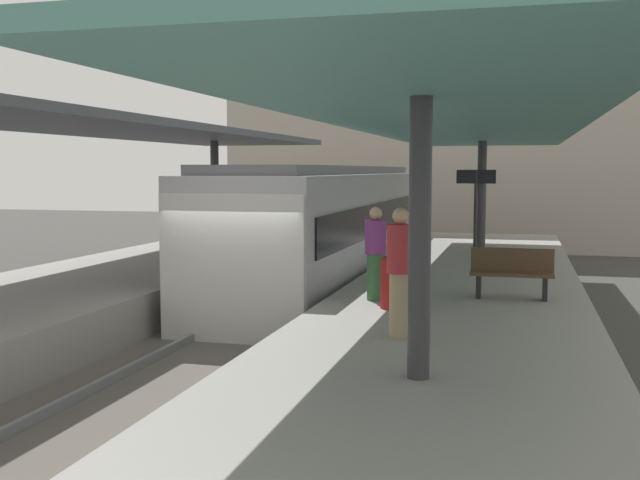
{
  "coord_description": "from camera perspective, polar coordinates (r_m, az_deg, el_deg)",
  "views": [
    {
      "loc": [
        4.82,
        -12.8,
        3.21
      ],
      "look_at": [
        0.25,
        4.39,
        1.56
      ],
      "focal_mm": 42.51,
      "sensor_mm": 36.0,
      "label": 1
    }
  ],
  "objects": [
    {
      "name": "ground_plane",
      "position": [
        14.05,
        -5.63,
        -7.92
      ],
      "size": [
        80.0,
        80.0,
        0.0
      ],
      "primitive_type": "plane",
      "color": "#383835"
    },
    {
      "name": "platform_left",
      "position": [
        15.67,
        -18.83,
        -4.94
      ],
      "size": [
        4.4,
        28.0,
        1.0
      ],
      "primitive_type": "cube",
      "color": "gray",
      "rests_on": "ground_plane"
    },
    {
      "name": "platform_right",
      "position": [
        13.12,
        10.19,
        -6.69
      ],
      "size": [
        4.4,
        28.0,
        1.0
      ],
      "primitive_type": "cube",
      "color": "gray",
      "rests_on": "ground_plane"
    },
    {
      "name": "track_ballast",
      "position": [
        14.03,
        -5.64,
        -7.52
      ],
      "size": [
        3.2,
        28.0,
        0.2
      ],
      "primitive_type": "cube",
      "color": "#59544C",
      "rests_on": "ground_plane"
    },
    {
      "name": "rail_near_side",
      "position": [
        14.25,
        -8.37,
        -6.65
      ],
      "size": [
        0.08,
        28.0,
        0.14
      ],
      "primitive_type": "cube",
      "color": "slate",
      "rests_on": "track_ballast"
    },
    {
      "name": "rail_far_side",
      "position": [
        13.76,
        -2.81,
        -7.03
      ],
      "size": [
        0.08,
        28.0,
        0.14
      ],
      "primitive_type": "cube",
      "color": "slate",
      "rests_on": "track_ballast"
    },
    {
      "name": "commuter_train",
      "position": [
        19.47,
        0.52,
        0.95
      ],
      "size": [
        2.78,
        13.45,
        3.1
      ],
      "color": "#ADADB2",
      "rests_on": "track_ballast"
    },
    {
      "name": "canopy_left",
      "position": [
        16.63,
        -16.5,
        8.09
      ],
      "size": [
        4.18,
        21.0,
        3.2
      ],
      "color": "#333335",
      "rests_on": "platform_left"
    },
    {
      "name": "canopy_right",
      "position": [
        14.26,
        10.9,
        8.43
      ],
      "size": [
        4.18,
        21.0,
        3.13
      ],
      "color": "#333335",
      "rests_on": "platform_right"
    },
    {
      "name": "platform_bench",
      "position": [
        13.43,
        14.24,
        -2.32
      ],
      "size": [
        1.4,
        0.41,
        0.86
      ],
      "color": "black",
      "rests_on": "platform_right"
    },
    {
      "name": "platform_sign",
      "position": [
        18.01,
        11.65,
        3.34
      ],
      "size": [
        0.9,
        0.08,
        2.21
      ],
      "color": "#262628",
      "rests_on": "platform_right"
    },
    {
      "name": "litter_bin",
      "position": [
        12.16,
        5.6,
        -3.27
      ],
      "size": [
        0.44,
        0.44,
        0.8
      ],
      "primitive_type": "cylinder",
      "color": "maroon",
      "rests_on": "platform_right"
    },
    {
      "name": "passenger_mid_platform",
      "position": [
        12.84,
        4.19,
        -0.92
      ],
      "size": [
        0.36,
        0.36,
        1.59
      ],
      "color": "#386B3D",
      "rests_on": "platform_right"
    },
    {
      "name": "passenger_far_end",
      "position": [
        10.0,
        6.05,
        -2.28
      ],
      "size": [
        0.36,
        0.36,
        1.72
      ],
      "color": "#998460",
      "rests_on": "platform_right"
    },
    {
      "name": "station_building_backdrop",
      "position": [
        33.01,
        9.86,
        9.22
      ],
      "size": [
        18.0,
        6.0,
        11.0
      ],
      "primitive_type": "cube",
      "color": "#A89E8E",
      "rests_on": "ground_plane"
    }
  ]
}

